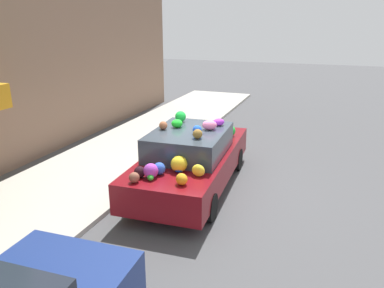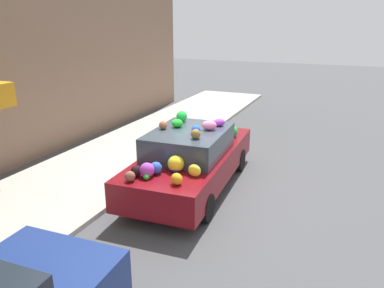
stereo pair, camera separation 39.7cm
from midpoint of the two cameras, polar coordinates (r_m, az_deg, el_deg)
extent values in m
plane|color=#4C4C4F|center=(9.05, -1.53, -6.50)|extent=(60.00, 60.00, 0.00)
cube|color=#B2ADA3|center=(10.28, -15.66, -3.81)|extent=(24.00, 3.20, 0.10)
cube|color=#846651|center=(11.15, -26.39, 10.39)|extent=(18.00, 0.30, 5.26)
cylinder|color=gold|center=(11.76, -4.78, 1.26)|extent=(0.20, 0.20, 0.55)
sphere|color=gold|center=(11.67, -4.82, 2.84)|extent=(0.18, 0.18, 0.18)
cube|color=maroon|center=(8.80, -1.29, -2.96)|extent=(4.69, 2.04, 0.63)
cube|color=#333D47|center=(8.45, -1.72, 0.32)|extent=(2.15, 1.69, 0.54)
cylinder|color=black|center=(10.43, -3.07, -1.41)|extent=(0.59, 0.21, 0.58)
cylinder|color=black|center=(10.01, 5.82, -2.34)|extent=(0.59, 0.21, 0.58)
cylinder|color=black|center=(8.03, -10.22, -7.87)|extent=(0.59, 0.21, 0.58)
cylinder|color=black|center=(7.47, 1.26, -9.65)|extent=(0.59, 0.21, 0.58)
ellipsoid|color=purple|center=(10.34, 4.15, 2.58)|extent=(0.33, 0.36, 0.18)
sphere|color=black|center=(7.28, -9.52, -4.24)|extent=(0.31, 0.31, 0.22)
sphere|color=yellow|center=(7.44, -3.53, -3.06)|extent=(0.40, 0.40, 0.33)
sphere|color=blue|center=(7.36, -6.56, -3.75)|extent=(0.27, 0.27, 0.24)
sphere|color=brown|center=(7.07, -10.40, -5.06)|extent=(0.26, 0.26, 0.20)
sphere|color=black|center=(10.44, -0.77, 2.87)|extent=(0.27, 0.27, 0.21)
sphere|color=green|center=(9.81, 4.68, 2.02)|extent=(0.37, 0.37, 0.28)
ellipsoid|color=pink|center=(8.39, 1.33, 2.89)|extent=(0.34, 0.39, 0.22)
ellipsoid|color=orange|center=(6.88, -3.24, -5.39)|extent=(0.32, 0.32, 0.22)
sphere|color=brown|center=(8.45, -5.75, 2.82)|extent=(0.24, 0.24, 0.19)
ellipsoid|color=green|center=(7.14, -7.94, -5.05)|extent=(0.23, 0.20, 0.12)
ellipsoid|color=yellow|center=(7.23, -0.60, -4.06)|extent=(0.20, 0.28, 0.24)
sphere|color=blue|center=(8.05, -0.63, 2.17)|extent=(0.22, 0.22, 0.20)
ellipsoid|color=white|center=(9.97, 0.38, 2.12)|extent=(0.24, 0.15, 0.21)
ellipsoid|color=purple|center=(8.74, 2.77, 3.34)|extent=(0.34, 0.34, 0.17)
sphere|color=blue|center=(7.43, -3.55, -3.34)|extent=(0.30, 0.30, 0.27)
ellipsoid|color=blue|center=(10.33, 3.98, 2.66)|extent=(0.49, 0.49, 0.21)
ellipsoid|color=pink|center=(10.06, 2.46, 2.16)|extent=(0.21, 0.20, 0.18)
ellipsoid|color=green|center=(8.60, -3.62, 3.14)|extent=(0.34, 0.35, 0.19)
sphere|color=olive|center=(7.74, -0.61, 1.53)|extent=(0.24, 0.24, 0.20)
ellipsoid|color=blue|center=(9.94, 2.16, 1.81)|extent=(0.21, 0.21, 0.12)
ellipsoid|color=white|center=(10.70, -1.22, 3.24)|extent=(0.21, 0.33, 0.22)
sphere|color=green|center=(9.08, -3.02, 4.20)|extent=(0.29, 0.29, 0.26)
sphere|color=#AE3EB7|center=(7.21, -7.88, -4.08)|extent=(0.39, 0.39, 0.29)
camera|label=1|loc=(0.20, -91.32, -0.43)|focal=35.00mm
camera|label=2|loc=(0.20, 88.68, 0.43)|focal=35.00mm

